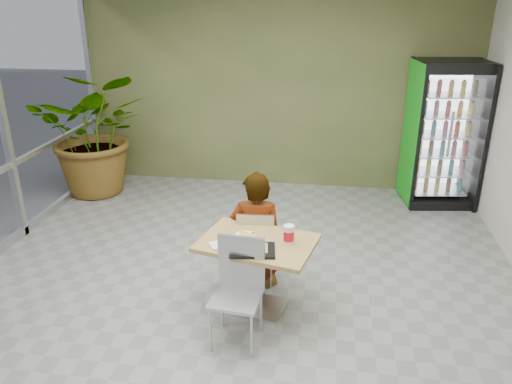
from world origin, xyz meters
The scene contains 12 objects.
ground centered at (0.00, 0.00, 0.00)m, with size 7.00×7.00×0.00m, color gray.
room_envelope centered at (0.00, 0.00, 1.60)m, with size 6.00×7.00×3.20m, color #BBB7A8, non-canonical shape.
dining_table centered at (0.22, -0.01, 0.54)m, with size 1.19×0.96×0.75m.
chair_far centered at (0.14, 0.43, 0.50)m, with size 0.40×0.41×0.86m.
chair_near centered at (0.12, -0.44, 0.56)m, with size 0.46×0.46×0.96m.
seated_woman centered at (0.14, 0.47, 0.48)m, with size 0.58×0.37×1.56m, color black.
pizza_plate centered at (0.10, 0.06, 0.77)m, with size 0.30×0.27×0.03m.
soda_cup centered at (0.52, -0.02, 0.84)m, with size 0.10×0.10×0.18m.
napkin_stack centered at (-0.12, -0.17, 0.76)m, with size 0.15×0.15×0.02m, color white.
cafeteria_tray centered at (0.21, -0.22, 0.76)m, with size 0.41×0.29×0.02m, color black.
beverage_fridge centered at (2.46, 3.07, 1.03)m, with size 1.04×0.84×2.06m.
potted_plant centered at (-2.63, 2.74, 0.94)m, with size 1.70×1.47×1.89m, color #315F26.
Camera 1 is at (0.82, -4.14, 2.92)m, focal length 35.00 mm.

